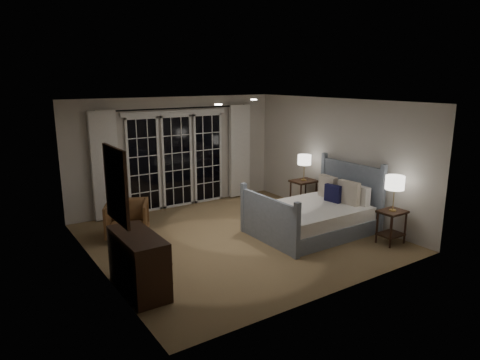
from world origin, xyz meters
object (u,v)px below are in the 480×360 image
lamp_left (395,183)px  dresser (139,263)px  armchair (127,220)px  nightstand_right (303,190)px  lamp_right (304,160)px  bed (314,216)px  nightstand_left (392,222)px

lamp_left → dresser: bearing=169.5°
lamp_left → armchair: size_ratio=0.83×
armchair → dresser: size_ratio=0.65×
nightstand_right → lamp_left: bearing=-90.3°
dresser → armchair: bearing=74.8°
lamp_right → bed: bearing=-123.2°
bed → nightstand_left: bearing=-58.1°
nightstand_left → dresser: size_ratio=0.52×
bed → lamp_left: 1.62m
nightstand_left → lamp_right: (0.01, 2.35, 0.75)m
nightstand_left → dresser: dresser is taller
nightstand_left → nightstand_right: 2.35m
dresser → nightstand_right: bearing=19.2°
dresser → bed: bearing=5.9°
lamp_right → dresser: bearing=-160.8°
lamp_left → lamp_right: (0.01, 2.35, 0.03)m
bed → lamp_right: bearing=56.8°
armchair → lamp_right: bearing=17.6°
nightstand_right → lamp_right: size_ratio=1.22×
lamp_left → dresser: (-4.39, 0.82, -0.70)m
lamp_right → dresser: size_ratio=0.49×
nightstand_right → nightstand_left: bearing=-90.3°
bed → lamp_left: bed is taller
nightstand_right → dresser: bearing=-160.8°
nightstand_right → lamp_right: (0.00, -0.00, 0.69)m
lamp_right → armchair: 3.96m
lamp_left → lamp_right: bearing=89.7°
lamp_left → lamp_right: lamp_right is taller
lamp_right → armchair: (-3.84, 0.55, -0.80)m
nightstand_left → lamp_left: lamp_left is taller
lamp_right → dresser: 4.72m
armchair → dresser: dresser is taller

